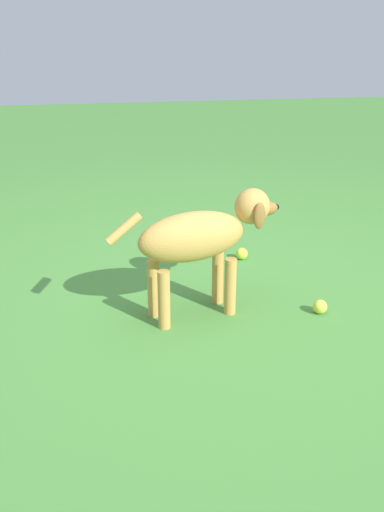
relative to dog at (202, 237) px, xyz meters
The scene contains 4 objects.
ground 0.41m from the dog, 133.98° to the left, with size 14.00×14.00×0.00m, color #478438.
dog is the anchor object (origin of this frame).
tennis_ball_0 0.76m from the dog, 149.94° to the left, with size 0.07×0.07×0.07m, color #C9E43A.
tennis_ball_1 0.64m from the dog, 78.83° to the left, with size 0.07×0.07×0.07m, color #CDD23F.
Camera 1 is at (2.52, -0.58, 1.28)m, focal length 41.70 mm.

